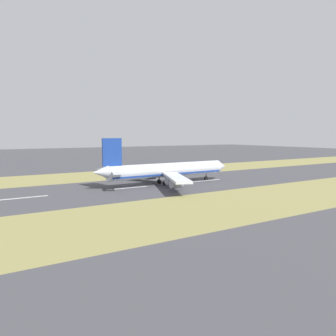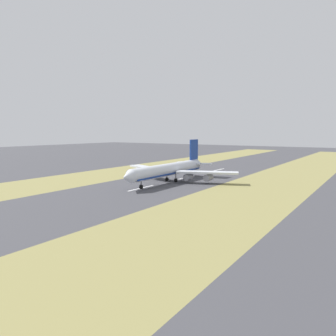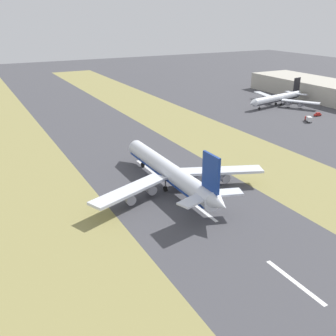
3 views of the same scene
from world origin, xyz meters
TOP-DOWN VIEW (x-y plane):
  - ground_plane at (0.00, 0.00)m, footprint 800.00×800.00m
  - grass_median_west at (-45.00, 0.00)m, footprint 40.00×600.00m
  - grass_median_east at (45.00, 0.00)m, footprint 40.00×600.00m
  - centreline_dash_near at (0.00, -63.68)m, footprint 1.20×18.00m
  - centreline_dash_mid at (0.00, -23.68)m, footprint 1.20×18.00m
  - centreline_dash_far at (0.00, 16.32)m, footprint 1.20×18.00m
  - airplane_main_jet at (-0.99, -5.59)m, footprint 64.14×67.02m
  - terminal_building at (166.74, 88.70)m, footprint 36.00×95.71m
  - airplane_parked_apron at (123.24, 77.16)m, footprint 53.70×50.60m
  - service_truck at (109.66, 37.49)m, footprint 4.76×6.33m
  - apron_car at (124.39, 44.41)m, footprint 4.50×2.25m

SIDE VIEW (x-z plane):
  - ground_plane at x=0.00m, z-range 0.00..0.00m
  - grass_median_west at x=-45.00m, z-range 0.00..0.01m
  - grass_median_east at x=45.00m, z-range 0.00..0.01m
  - centreline_dash_near at x=0.00m, z-range 0.00..0.01m
  - centreline_dash_mid at x=0.00m, z-range 0.00..0.01m
  - centreline_dash_far at x=0.00m, z-range 0.00..0.01m
  - apron_car at x=124.39m, z-range -0.01..2.02m
  - service_truck at x=109.66m, z-range 0.12..3.22m
  - airplane_parked_apron at x=123.24m, z-range -3.28..12.95m
  - airplane_main_jet at x=-0.99m, z-range -4.08..16.12m
  - terminal_building at x=166.74m, z-range 0.00..12.17m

